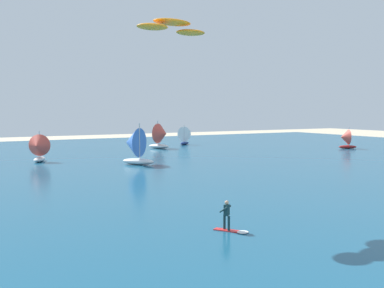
{
  "coord_description": "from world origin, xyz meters",
  "views": [
    {
      "loc": [
        -12.38,
        -6.57,
        6.74
      ],
      "look_at": [
        0.45,
        15.99,
        4.76
      ],
      "focal_mm": 43.07,
      "sensor_mm": 36.0,
      "label": 1
    }
  ],
  "objects_px": {
    "kitesurfer": "(230,220)",
    "sailboat_mid_right": "(185,135)",
    "sailboat_heeled_over": "(38,148)",
    "kite": "(172,27)",
    "sailboat_center_horizon": "(161,136)",
    "sailboat_outermost": "(134,146)",
    "sailboat_near_shore": "(345,139)"
  },
  "relations": [
    {
      "from": "kite",
      "to": "sailboat_center_horizon",
      "type": "distance_m",
      "value": 49.49
    },
    {
      "from": "sailboat_outermost",
      "to": "sailboat_near_shore",
      "type": "bearing_deg",
      "value": 4.64
    },
    {
      "from": "kitesurfer",
      "to": "sailboat_mid_right",
      "type": "distance_m",
      "value": 61.33
    },
    {
      "from": "kitesurfer",
      "to": "kite",
      "type": "height_order",
      "value": "kite"
    },
    {
      "from": "kite",
      "to": "sailboat_heeled_over",
      "type": "height_order",
      "value": "kite"
    },
    {
      "from": "kite",
      "to": "sailboat_center_horizon",
      "type": "bearing_deg",
      "value": 65.0
    },
    {
      "from": "kite",
      "to": "sailboat_heeled_over",
      "type": "distance_m",
      "value": 35.31
    },
    {
      "from": "kite",
      "to": "sailboat_mid_right",
      "type": "distance_m",
      "value": 58.08
    },
    {
      "from": "sailboat_outermost",
      "to": "sailboat_mid_right",
      "type": "relative_size",
      "value": 1.3
    },
    {
      "from": "kitesurfer",
      "to": "sailboat_mid_right",
      "type": "xyz_separation_m",
      "value": [
        27.39,
        54.86,
        1.13
      ]
    },
    {
      "from": "sailboat_outermost",
      "to": "sailboat_heeled_over",
      "type": "distance_m",
      "value": 12.56
    },
    {
      "from": "kite",
      "to": "sailboat_heeled_over",
      "type": "relative_size",
      "value": 1.36
    },
    {
      "from": "sailboat_heeled_over",
      "to": "sailboat_mid_right",
      "type": "xyz_separation_m",
      "value": [
        29.78,
        15.89,
        -0.04
      ]
    },
    {
      "from": "sailboat_heeled_over",
      "to": "sailboat_mid_right",
      "type": "distance_m",
      "value": 33.75
    },
    {
      "from": "sailboat_outermost",
      "to": "sailboat_near_shore",
      "type": "xyz_separation_m",
      "value": [
        39.51,
        3.21,
        -0.61
      ]
    },
    {
      "from": "kitesurfer",
      "to": "sailboat_near_shore",
      "type": "relative_size",
      "value": 0.54
    },
    {
      "from": "kitesurfer",
      "to": "sailboat_near_shore",
      "type": "xyz_separation_m",
      "value": [
        46.58,
        33.92,
        1.05
      ]
    },
    {
      "from": "kitesurfer",
      "to": "sailboat_heeled_over",
      "type": "xyz_separation_m",
      "value": [
        -2.38,
        38.97,
        1.18
      ]
    },
    {
      "from": "sailboat_outermost",
      "to": "sailboat_heeled_over",
      "type": "relative_size",
      "value": 1.27
    },
    {
      "from": "sailboat_outermost",
      "to": "sailboat_mid_right",
      "type": "height_order",
      "value": "sailboat_outermost"
    },
    {
      "from": "sailboat_outermost",
      "to": "sailboat_center_horizon",
      "type": "relative_size",
      "value": 1.04
    },
    {
      "from": "sailboat_center_horizon",
      "to": "sailboat_outermost",
      "type": "bearing_deg",
      "value": -124.37
    },
    {
      "from": "sailboat_near_shore",
      "to": "kite",
      "type": "bearing_deg",
      "value": -148.73
    },
    {
      "from": "kitesurfer",
      "to": "sailboat_mid_right",
      "type": "relative_size",
      "value": 0.51
    },
    {
      "from": "kitesurfer",
      "to": "kite",
      "type": "xyz_separation_m",
      "value": [
        -0.87,
        5.11,
        11.07
      ]
    },
    {
      "from": "kite",
      "to": "sailboat_center_horizon",
      "type": "xyz_separation_m",
      "value": [
        20.52,
        44.02,
        -9.51
      ]
    },
    {
      "from": "sailboat_outermost",
      "to": "sailboat_mid_right",
      "type": "distance_m",
      "value": 31.57
    },
    {
      "from": "kite",
      "to": "sailboat_center_horizon",
      "type": "height_order",
      "value": "kite"
    },
    {
      "from": "sailboat_outermost",
      "to": "sailboat_heeled_over",
      "type": "height_order",
      "value": "sailboat_outermost"
    },
    {
      "from": "sailboat_heeled_over",
      "to": "sailboat_near_shore",
      "type": "bearing_deg",
      "value": -5.89
    },
    {
      "from": "kite",
      "to": "sailboat_near_shore",
      "type": "distance_m",
      "value": 56.41
    },
    {
      "from": "sailboat_center_horizon",
      "to": "sailboat_near_shore",
      "type": "height_order",
      "value": "sailboat_center_horizon"
    }
  ]
}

